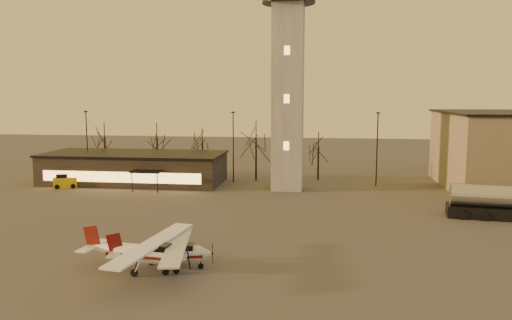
# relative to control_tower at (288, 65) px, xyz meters

# --- Properties ---
(ground) EXTENTS (220.00, 220.00, 0.00)m
(ground) POSITION_rel_control_tower_xyz_m (0.00, -30.00, -16.33)
(ground) COLOR #454340
(ground) RESTS_ON ground
(control_tower) EXTENTS (6.80, 6.80, 32.60)m
(control_tower) POSITION_rel_control_tower_xyz_m (0.00, 0.00, 0.00)
(control_tower) COLOR gray
(control_tower) RESTS_ON ground
(terminal) EXTENTS (25.40, 12.20, 4.30)m
(terminal) POSITION_rel_control_tower_xyz_m (-21.99, 1.98, -14.17)
(terminal) COLOR black
(terminal) RESTS_ON ground
(light_poles) EXTENTS (58.50, 12.25, 10.14)m
(light_poles) POSITION_rel_control_tower_xyz_m (0.50, 1.00, -10.92)
(light_poles) COLOR black
(light_poles) RESTS_ON ground
(tree_row) EXTENTS (37.20, 9.20, 8.80)m
(tree_row) POSITION_rel_control_tower_xyz_m (-13.70, 9.16, -10.39)
(tree_row) COLOR black
(tree_row) RESTS_ON ground
(cessna_front) EXTENTS (8.82, 11.12, 3.05)m
(cessna_front) POSITION_rel_control_tower_xyz_m (-7.55, -32.45, -15.28)
(cessna_front) COLOR white
(cessna_front) RESTS_ON ground
(cessna_rear) EXTENTS (8.02, 10.10, 2.77)m
(cessna_rear) POSITION_rel_control_tower_xyz_m (-5.89, -31.87, -15.38)
(cessna_rear) COLOR beige
(cessna_rear) RESTS_ON ground
(fuel_truck) EXTENTS (9.67, 4.13, 3.48)m
(fuel_truck) POSITION_rel_control_tower_xyz_m (22.18, -13.03, -14.95)
(fuel_truck) COLOR black
(fuel_truck) RESTS_ON ground
(service_cart) EXTENTS (3.43, 2.81, 1.93)m
(service_cart) POSITION_rel_control_tower_xyz_m (-29.88, -3.02, -15.59)
(service_cart) COLOR gold
(service_cart) RESTS_ON ground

